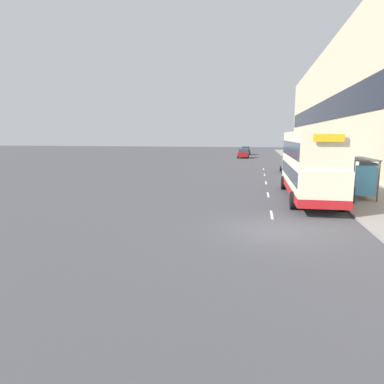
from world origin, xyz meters
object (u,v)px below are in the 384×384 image
at_px(litter_bin, 350,195).
at_px(bus_shelter, 361,170).
at_px(car_2, 290,164).
at_px(pedestrian_at_shelter, 339,179).
at_px(car_1, 246,151).
at_px(double_decker_bus_near, 309,164).
at_px(car_0, 243,153).
at_px(pedestrian_1, 373,181).

bearing_deg(litter_bin, bus_shelter, 64.32).
bearing_deg(bus_shelter, car_2, 100.38).
bearing_deg(pedestrian_at_shelter, bus_shelter, -58.87).
height_order(bus_shelter, car_1, bus_shelter).
height_order(double_decker_bus_near, litter_bin, double_decker_bus_near).
height_order(car_1, litter_bin, car_1).
bearing_deg(pedestrian_at_shelter, car_0, 101.94).
relative_size(double_decker_bus_near, pedestrian_at_shelter, 6.28).
bearing_deg(litter_bin, pedestrian_at_shelter, 86.46).
xyz_separation_m(bus_shelter, pedestrian_at_shelter, (-0.97, 1.60, -0.82)).
bearing_deg(litter_bin, car_2, 95.24).
bearing_deg(car_1, pedestrian_at_shelter, 99.20).
bearing_deg(pedestrian_1, car_2, 105.50).
height_order(bus_shelter, pedestrian_at_shelter, bus_shelter).
relative_size(car_1, pedestrian_at_shelter, 2.26).
bearing_deg(car_2, double_decker_bus_near, -91.34).
bearing_deg(pedestrian_at_shelter, litter_bin, -93.54).
height_order(pedestrian_at_shelter, litter_bin, pedestrian_at_shelter).
xyz_separation_m(car_1, litter_bin, (7.79, -53.80, -0.20)).
distance_m(car_0, car_1, 11.30).
bearing_deg(double_decker_bus_near, pedestrian_at_shelter, 43.74).
distance_m(car_1, litter_bin, 54.36).
bearing_deg(car_2, car_1, 99.79).
bearing_deg(litter_bin, pedestrian_1, 57.75).
xyz_separation_m(car_2, pedestrian_1, (4.07, -14.66, 0.14)).
distance_m(car_0, pedestrian_1, 40.06).
relative_size(car_0, car_2, 1.04).
bearing_deg(car_2, bus_shelter, -79.62).
bearing_deg(bus_shelter, car_0, 102.80).
height_order(car_2, pedestrian_at_shelter, pedestrian_at_shelter).
bearing_deg(pedestrian_1, car_1, 101.49).
height_order(car_1, car_2, car_2).
distance_m(bus_shelter, car_1, 52.05).
bearing_deg(bus_shelter, car_1, 99.97).
height_order(car_2, litter_bin, car_2).
distance_m(pedestrian_at_shelter, pedestrian_1, 2.15).
xyz_separation_m(bus_shelter, double_decker_bus_near, (-3.30, -0.63, 0.41)).
bearing_deg(double_decker_bus_near, car_0, 98.11).
distance_m(car_0, pedestrian_at_shelter, 39.21).
distance_m(bus_shelter, double_decker_bus_near, 3.38).
height_order(bus_shelter, car_2, bus_shelter).
bearing_deg(double_decker_bus_near, bus_shelter, 10.83).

